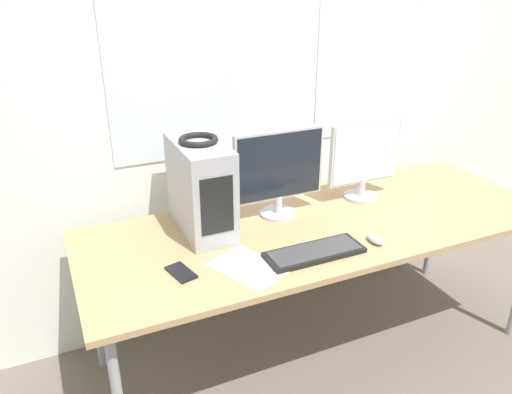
# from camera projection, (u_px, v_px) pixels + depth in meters

# --- Properties ---
(wall_back) EXTENTS (8.00, 0.07, 2.70)m
(wall_back) POSITION_uv_depth(u_px,v_px,m) (274.00, 78.00, 2.59)
(wall_back) COLOR silver
(wall_back) RESTS_ON ground_plane
(desk) EXTENTS (2.28, 0.84, 0.76)m
(desk) POSITION_uv_depth(u_px,v_px,m) (322.00, 231.00, 2.40)
(desk) COLOR tan
(desk) RESTS_ON ground_plane
(pc_tower) EXTENTS (0.20, 0.43, 0.42)m
(pc_tower) POSITION_uv_depth(u_px,v_px,m) (201.00, 187.00, 2.24)
(pc_tower) COLOR #9E9EA3
(pc_tower) RESTS_ON desk
(headphones) EXTENTS (0.17, 0.17, 0.03)m
(headphones) POSITION_uv_depth(u_px,v_px,m) (198.00, 140.00, 2.14)
(headphones) COLOR black
(headphones) RESTS_ON pc_tower
(monitor_main) EXTENTS (0.46, 0.18, 0.43)m
(monitor_main) POSITION_uv_depth(u_px,v_px,m) (279.00, 171.00, 2.36)
(monitor_main) COLOR #B7B7BC
(monitor_main) RESTS_ON desk
(monitor_right_near) EXTENTS (0.40, 0.18, 0.41)m
(monitor_right_near) POSITION_uv_depth(u_px,v_px,m) (364.00, 159.00, 2.56)
(monitor_right_near) COLOR #B7B7BC
(monitor_right_near) RESTS_ON desk
(keyboard) EXTENTS (0.43, 0.16, 0.02)m
(keyboard) POSITION_uv_depth(u_px,v_px,m) (314.00, 252.00, 2.11)
(keyboard) COLOR black
(keyboard) RESTS_ON desk
(mouse) EXTENTS (0.05, 0.10, 0.03)m
(mouse) POSITION_uv_depth(u_px,v_px,m) (375.00, 239.00, 2.20)
(mouse) COLOR #B2B2B7
(mouse) RESTS_ON desk
(cell_phone) EXTENTS (0.11, 0.15, 0.01)m
(cell_phone) POSITION_uv_depth(u_px,v_px,m) (181.00, 272.00, 1.98)
(cell_phone) COLOR black
(cell_phone) RESTS_ON desk
(paper_sheet_left) EXTENTS (0.31, 0.36, 0.00)m
(paper_sheet_left) POSITION_uv_depth(u_px,v_px,m) (249.00, 267.00, 2.02)
(paper_sheet_left) COLOR white
(paper_sheet_left) RESTS_ON desk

